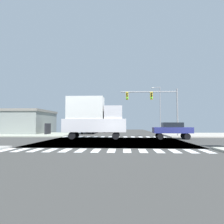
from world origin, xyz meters
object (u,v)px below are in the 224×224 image
Objects in this scene: traffic_signal_mast at (155,101)px; suv_queued_1 at (109,125)px; box_truck_farside_1 at (90,119)px; sedan_crossing_1 at (172,129)px; bank_building at (18,122)px; pickup_nearside_1 at (101,125)px; street_lamp at (159,106)px; box_truck_middle_2 at (93,117)px.

suv_queued_1 is at bearing 115.42° from traffic_signal_mast.
sedan_crossing_1 is at bearing 130.06° from box_truck_farside_1.
traffic_signal_mast is 17.10m from suv_queued_1.
bank_building is 1.74× the size of box_truck_farside_1.
street_lamp is at bearing 129.25° from pickup_nearside_1.
bank_building reaches higher than sedan_crossing_1.
sedan_crossing_1 is 21.12m from suv_queued_1.
street_lamp reaches higher than box_truck_middle_2.
box_truck_middle_2 is (-0.52, -19.32, 1.17)m from suv_queued_1.
pickup_nearside_1 is at bearing 129.25° from street_lamp.
traffic_signal_mast reaches higher than pickup_nearside_1.
box_truck_middle_2 is (2.48, -32.81, 1.27)m from pickup_nearside_1.
street_lamp reaches higher than sedan_crossing_1.
box_truck_middle_2 reaches higher than suv_queued_1.
box_truck_farside_1 is (-10.19, 9.54, -2.23)m from traffic_signal_mast.
pickup_nearside_1 reaches higher than suv_queued_1.
street_lamp is 1.24× the size of box_truck_farside_1.
street_lamp is at bearing 175.45° from sedan_crossing_1.
pickup_nearside_1 is 32.93m from box_truck_middle_2.
bank_building is 2.72× the size of suv_queued_1.
box_truck_farside_1 is at bearing 61.81° from suv_queued_1.
bank_building is at bearing 160.64° from traffic_signal_mast.
box_truck_middle_2 is (2.48, -13.72, 0.00)m from box_truck_farside_1.
street_lamp is at bearing 78.13° from traffic_signal_mast.
suv_queued_1 is (3.00, 5.60, -1.17)m from box_truck_farside_1.
sedan_crossing_1 is at bearing 90.00° from box_truck_middle_2.
box_truck_middle_2 is at bearing -121.45° from street_lamp.
bank_building is 19.46m from box_truck_middle_2.
traffic_signal_mast reaches higher than box_truck_farside_1.
street_lamp is (2.70, 12.85, 0.45)m from traffic_signal_mast.
traffic_signal_mast reaches higher than suv_queued_1.
sedan_crossing_1 is (11.54, -13.72, -1.45)m from box_truck_farside_1.
traffic_signal_mast is at bearing 109.60° from pickup_nearside_1.
box_truck_middle_2 reaches higher than sedan_crossing_1.
traffic_signal_mast is at bearing 118.45° from box_truck_middle_2.
suv_queued_1 is at bearing -156.15° from sedan_crossing_1.
pickup_nearside_1 is (-10.19, 28.63, -3.51)m from traffic_signal_mast.
box_truck_middle_2 is at bearing -90.00° from sedan_crossing_1.
pickup_nearside_1 is at bearing -160.62° from sedan_crossing_1.
box_truck_middle_2 reaches higher than pickup_nearside_1.
box_truck_farside_1 reaches higher than sedan_crossing_1.
traffic_signal_mast reaches higher than bank_building.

